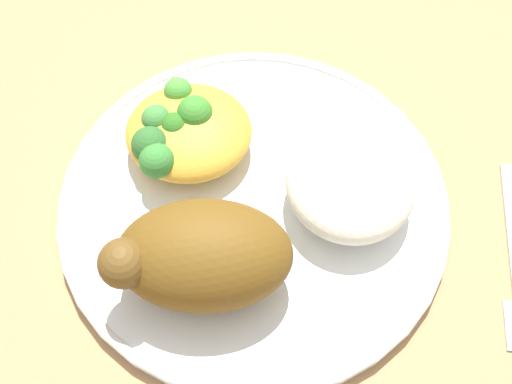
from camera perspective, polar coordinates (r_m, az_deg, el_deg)
name	(u,v)px	position (r m, az deg, el deg)	size (l,w,h in m)	color
ground_plane	(256,209)	(0.48, 0.00, -1.47)	(2.00, 2.00, 0.00)	#A47E52
plate	(256,204)	(0.48, 0.00, -1.03)	(0.28, 0.28, 0.01)	silver
roasted_chicken	(203,256)	(0.42, -4.50, -5.38)	(0.12, 0.07, 0.06)	brown
rice_pile	(353,181)	(0.46, 8.16, 0.93)	(0.09, 0.09, 0.04)	silver
mac_cheese_with_broccoli	(186,131)	(0.48, -5.91, 5.10)	(0.09, 0.08, 0.04)	gold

